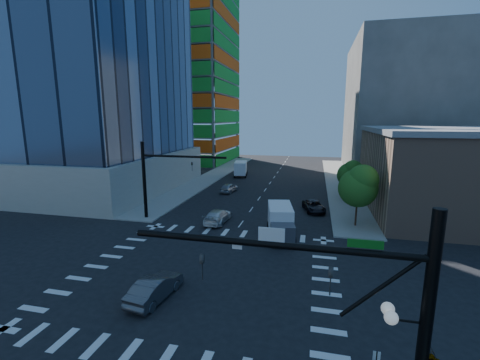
# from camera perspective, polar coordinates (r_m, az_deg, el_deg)

# --- Properties ---
(ground) EXTENTS (160.00, 160.00, 0.00)m
(ground) POSITION_cam_1_polar(r_m,az_deg,el_deg) (25.95, -6.07, -16.11)
(ground) COLOR black
(ground) RESTS_ON ground
(road_markings) EXTENTS (20.00, 20.00, 0.01)m
(road_markings) POSITION_cam_1_polar(r_m,az_deg,el_deg) (25.95, -6.07, -16.10)
(road_markings) COLOR silver
(road_markings) RESTS_ON ground
(sidewalk_ne) EXTENTS (5.00, 60.00, 0.15)m
(sidewalk_ne) POSITION_cam_1_polar(r_m,az_deg,el_deg) (63.04, 17.22, -0.24)
(sidewalk_ne) COLOR gray
(sidewalk_ne) RESTS_ON ground
(sidewalk_nw) EXTENTS (5.00, 60.00, 0.15)m
(sidewalk_nw) POSITION_cam_1_polar(r_m,az_deg,el_deg) (66.06, -4.93, 0.71)
(sidewalk_nw) COLOR gray
(sidewalk_nw) RESTS_ON ground
(construction_building) EXTENTS (25.16, 34.50, 70.60)m
(construction_building) POSITION_cam_1_polar(r_m,az_deg,el_deg) (91.70, -10.08, 18.84)
(construction_building) COLOR slate
(construction_building) RESTS_ON ground
(commercial_building) EXTENTS (20.50, 22.50, 10.60)m
(commercial_building) POSITION_cam_1_polar(r_m,az_deg,el_deg) (47.46, 34.28, 1.21)
(commercial_building) COLOR tan
(commercial_building) RESTS_ON ground
(bg_building_ne) EXTENTS (24.00, 30.00, 28.00)m
(bg_building_ne) POSITION_cam_1_polar(r_m,az_deg,el_deg) (79.16, 27.81, 11.33)
(bg_building_ne) COLOR #5C5953
(bg_building_ne) RESTS_ON ground
(signal_mast_se) EXTENTS (10.51, 2.48, 9.00)m
(signal_mast_se) POSITION_cam_1_polar(r_m,az_deg,el_deg) (12.61, 25.79, -22.74)
(signal_mast_se) COLOR black
(signal_mast_se) RESTS_ON sidewalk_se
(signal_mast_nw) EXTENTS (10.20, 0.40, 9.00)m
(signal_mast_nw) POSITION_cam_1_polar(r_m,az_deg,el_deg) (38.25, -14.76, 1.13)
(signal_mast_nw) COLOR black
(signal_mast_nw) RESTS_ON sidewalk_nw
(tree_south) EXTENTS (4.16, 4.16, 6.82)m
(tree_south) POSITION_cam_1_polar(r_m,az_deg,el_deg) (36.68, 20.48, -0.90)
(tree_south) COLOR #382316
(tree_south) RESTS_ON sidewalk_ne
(tree_north) EXTENTS (3.54, 3.52, 5.78)m
(tree_north) POSITION_cam_1_polar(r_m,az_deg,el_deg) (48.57, 19.07, 1.12)
(tree_north) COLOR #382316
(tree_north) RESTS_ON sidewalk_ne
(car_nb_far) EXTENTS (3.34, 5.28, 1.36)m
(car_nb_far) POSITION_cam_1_polar(r_m,az_deg,el_deg) (42.29, 12.99, -4.56)
(car_nb_far) COLOR black
(car_nb_far) RESTS_ON ground
(car_sb_near) EXTENTS (2.31, 5.31, 1.52)m
(car_sb_near) POSITION_cam_1_polar(r_m,az_deg,el_deg) (37.02, -3.98, -6.39)
(car_sb_near) COLOR white
(car_sb_near) RESTS_ON ground
(car_sb_mid) EXTENTS (2.35, 4.55, 1.48)m
(car_sb_mid) POSITION_cam_1_polar(r_m,az_deg,el_deg) (51.81, -1.98, -1.36)
(car_sb_mid) COLOR #ADAEB5
(car_sb_mid) RESTS_ON ground
(car_sb_cross) EXTENTS (2.22, 4.86, 1.54)m
(car_sb_cross) POSITION_cam_1_polar(r_m,az_deg,el_deg) (23.01, -14.82, -18.02)
(car_sb_cross) COLOR #49494E
(car_sb_cross) RESTS_ON ground
(box_truck_near) EXTENTS (3.51, 6.21, 3.07)m
(box_truck_near) POSITION_cam_1_polar(r_m,az_deg,el_deg) (32.42, 7.25, -7.89)
(box_truck_near) COLOR black
(box_truck_near) RESTS_ON ground
(box_truck_far) EXTENTS (3.37, 6.14, 3.06)m
(box_truck_far) POSITION_cam_1_polar(r_m,az_deg,el_deg) (66.25, 0.16, 1.90)
(box_truck_far) COLOR black
(box_truck_far) RESTS_ON ground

